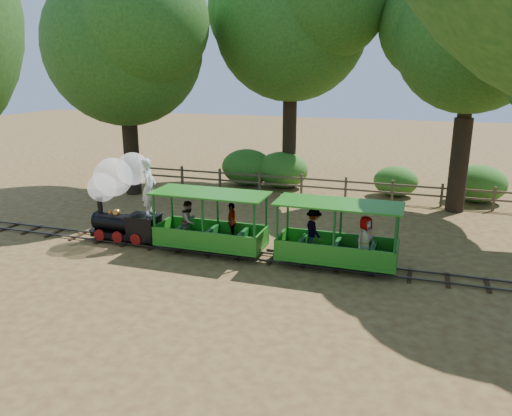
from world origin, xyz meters
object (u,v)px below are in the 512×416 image
(locomotive, at_px, (121,191))
(carriage_rear, at_px, (336,240))
(carriage_front, at_px, (209,228))
(fence, at_px, (323,185))

(locomotive, xyz_separation_m, carriage_rear, (7.12, -0.04, -0.92))
(locomotive, height_order, carriage_rear, locomotive)
(carriage_front, xyz_separation_m, fence, (2.08, 7.98, -0.22))
(carriage_rear, bearing_deg, fence, 103.36)
(locomotive, distance_m, fence, 9.56)
(carriage_front, height_order, fence, carriage_front)
(carriage_rear, height_order, fence, carriage_rear)
(locomotive, height_order, carriage_front, locomotive)
(carriage_front, relative_size, carriage_rear, 1.00)
(carriage_front, distance_m, fence, 8.25)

